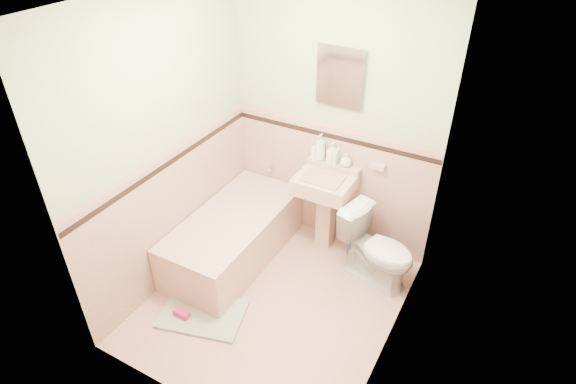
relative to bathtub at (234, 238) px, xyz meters
The scene contains 31 objects.
floor 0.75m from the bathtub, 27.65° to the right, with size 2.20×2.20×0.00m, color tan.
wall_back 1.43m from the bathtub, 50.71° to the left, with size 2.50×2.50×0.00m, color beige.
wall_front 1.87m from the bathtub, 66.22° to the right, with size 2.50×2.50×0.00m, color beige.
wall_left 1.14m from the bathtub, 138.27° to the right, with size 2.50×2.50×0.00m, color beige.
wall_right 1.95m from the bathtub, 11.45° to the right, with size 2.50×2.50×0.00m, color beige.
wainscot_back 1.05m from the bathtub, 50.27° to the left, with size 2.00×2.00×0.00m, color tan.
wainscot_front 1.60m from the bathtub, 66.05° to the right, with size 2.00×2.00×0.00m, color tan.
wainscot_left 0.61m from the bathtub, 137.33° to the right, with size 2.20×2.20×0.00m, color tan.
wainscot_right 1.69m from the bathtub, 11.53° to the right, with size 2.20×2.20×0.00m, color tan.
accent_back 1.33m from the bathtub, 50.04° to the left, with size 2.00×2.00×0.00m, color black.
accent_front 1.79m from the bathtub, 65.95° to the right, with size 2.00×2.00×0.00m, color black.
accent_left 1.02m from the bathtub, 136.85° to the right, with size 2.20×2.20×0.00m, color black.
accent_right 1.87m from the bathtub, 11.57° to the right, with size 2.20×2.20×0.00m, color black.
cap_back 1.40m from the bathtub, 50.04° to the left, with size 2.00×2.00×0.00m, color tan.
cap_front 1.84m from the bathtub, 65.95° to the right, with size 2.00×2.00×0.00m, color tan.
cap_left 1.11m from the bathtub, 136.85° to the right, with size 2.20×2.20×0.00m, color tan.
cap_right 1.92m from the bathtub, 11.57° to the right, with size 2.20×2.20×0.00m, color tan.
bathtub is the anchor object (origin of this frame).
tub_faucet 0.83m from the bathtub, 90.00° to the left, with size 0.04×0.04×0.12m, color silver.
sink 0.88m from the bathtub, 37.93° to the left, with size 0.52×0.48×0.82m, color tan, non-canonical shape.
sink_faucet 1.20m from the bathtub, 44.58° to the left, with size 0.02×0.02×0.10m, color silver.
medicine_cabinet 1.78m from the bathtub, 47.42° to the left, with size 0.39×0.04×0.48m, color white.
soap_dish 1.51m from the bathtub, 33.57° to the left, with size 0.12×0.07×0.04m, color tan.
soap_bottle_left 1.18m from the bathtub, 52.86° to the left, with size 0.10×0.10×0.26m, color #B2B2B2.
soap_bottle_mid 1.24m from the bathtub, 46.62° to the left, with size 0.10×0.10×0.21m, color #B2B2B2.
soap_bottle_right 1.29m from the bathtub, 41.63° to the left, with size 0.10×0.10×0.13m, color #B2B2B2.
tube 1.11m from the bathtub, 56.59° to the left, with size 0.04×0.04×0.12m, color white.
toilet 1.35m from the bathtub, 15.71° to the left, with size 0.39×0.68×0.69m, color white.
bucket 1.19m from the bathtub, 29.21° to the left, with size 0.22×0.22×0.22m, color #181E9F, non-canonical shape.
bath_mat 0.81m from the bathtub, 76.57° to the right, with size 0.69×0.46×0.03m, color #96A085.
shoe 0.89m from the bathtub, 86.73° to the right, with size 0.14×0.06×0.05m, color #BF1E59.
Camera 1 is at (1.51, -2.50, 3.11)m, focal length 29.63 mm.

